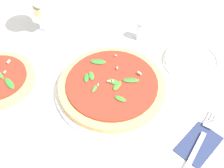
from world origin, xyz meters
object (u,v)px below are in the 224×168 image
object	(u,v)px
pizza_arugula_main	(112,87)
side_plate_white	(191,60)
fork	(200,141)
shaker_pepper	(141,31)
wine_glass	(40,5)

from	to	relation	value
pizza_arugula_main	side_plate_white	bearing A→B (deg)	-12.17
pizza_arugula_main	side_plate_white	size ratio (longest dim) A/B	1.87
pizza_arugula_main	fork	bearing A→B (deg)	-73.94
shaker_pepper	side_plate_white	bearing A→B (deg)	-73.47
side_plate_white	shaker_pepper	world-z (taller)	shaker_pepper
fork	side_plate_white	xyz separation A→B (m)	(0.18, 0.21, 0.00)
side_plate_white	fork	bearing A→B (deg)	-131.77
wine_glass	pizza_arugula_main	bearing A→B (deg)	-85.66
side_plate_white	shaker_pepper	bearing A→B (deg)	106.53
fork	pizza_arugula_main	bearing A→B (deg)	84.96
pizza_arugula_main	wine_glass	xyz separation A→B (m)	(-0.03, 0.34, 0.09)
pizza_arugula_main	side_plate_white	xyz separation A→B (m)	(0.26, -0.06, -0.01)
pizza_arugula_main	wine_glass	world-z (taller)	wine_glass
pizza_arugula_main	wine_glass	distance (m)	0.35
wine_glass	side_plate_white	bearing A→B (deg)	-54.04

